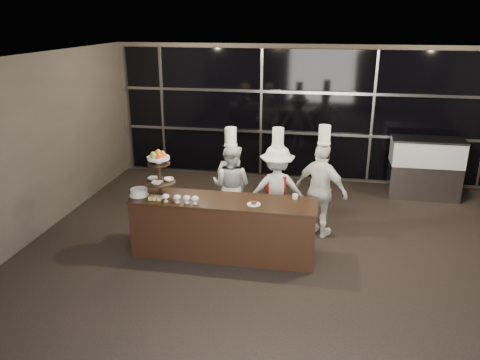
% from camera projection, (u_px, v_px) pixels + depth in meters
% --- Properties ---
extents(room, '(10.00, 10.00, 10.00)m').
position_uv_depth(room, '(304.00, 197.00, 5.64)').
color(room, black).
rests_on(room, ground).
extents(window_wall, '(8.60, 0.10, 2.80)m').
position_uv_depth(window_wall, '(316.00, 115.00, 10.22)').
color(window_wall, black).
rests_on(window_wall, ground).
extents(buffet_counter, '(2.84, 0.74, 0.92)m').
position_uv_depth(buffet_counter, '(224.00, 227.00, 7.24)').
color(buffet_counter, black).
rests_on(buffet_counter, ground).
extents(display_stand, '(0.48, 0.48, 0.74)m').
position_uv_depth(display_stand, '(159.00, 170.00, 7.12)').
color(display_stand, black).
rests_on(display_stand, buffet_counter).
extents(compotes, '(0.57, 0.11, 0.12)m').
position_uv_depth(compotes, '(181.00, 198.00, 6.96)').
color(compotes, silver).
rests_on(compotes, buffet_counter).
extents(layer_cake, '(0.30, 0.30, 0.11)m').
position_uv_depth(layer_cake, '(139.00, 192.00, 7.25)').
color(layer_cake, white).
rests_on(layer_cake, buffet_counter).
extents(pastry_squares, '(0.19, 0.13, 0.05)m').
position_uv_depth(pastry_squares, '(156.00, 198.00, 7.10)').
color(pastry_squares, tan).
rests_on(pastry_squares, buffet_counter).
extents(small_plate, '(0.20, 0.20, 0.05)m').
position_uv_depth(small_plate, '(254.00, 204.00, 6.91)').
color(small_plate, white).
rests_on(small_plate, buffet_counter).
extents(chef_cup, '(0.08, 0.08, 0.07)m').
position_uv_depth(chef_cup, '(295.00, 196.00, 7.13)').
color(chef_cup, white).
rests_on(chef_cup, buffet_counter).
extents(display_case, '(1.41, 0.61, 1.24)m').
position_uv_depth(display_case, '(425.00, 165.00, 9.52)').
color(display_case, '#A5A5AA').
rests_on(display_case, ground).
extents(chef_a, '(0.60, 0.47, 1.75)m').
position_uv_depth(chef_a, '(230.00, 183.00, 8.29)').
color(chef_a, white).
rests_on(chef_a, ground).
extents(chef_b, '(0.82, 0.70, 1.79)m').
position_uv_depth(chef_b, '(231.00, 185.00, 8.18)').
color(chef_b, silver).
rests_on(chef_b, ground).
extents(chef_c, '(1.09, 0.74, 1.85)m').
position_uv_depth(chef_c, '(277.00, 189.00, 7.90)').
color(chef_c, silver).
rests_on(chef_c, ground).
extents(chef_d, '(1.02, 0.80, 1.92)m').
position_uv_depth(chef_d, '(321.00, 189.00, 7.78)').
color(chef_d, white).
rests_on(chef_d, ground).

